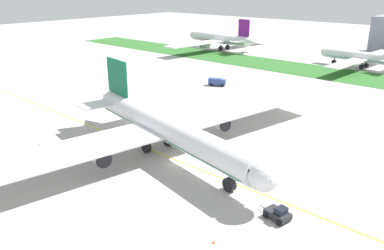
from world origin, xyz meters
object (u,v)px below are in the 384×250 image
object	(u,v)px
traffic_cone_starboard_wing	(214,241)
parked_airliner_far_left	(221,39)
ground_crew_wingwalker_port	(98,146)
service_truck_catering_van	(217,82)
traffic_cone_port_wing	(28,152)
airliner_foreground	(164,128)
traffic_cone_near_nose	(39,144)
parked_airliner_far_centre	(361,57)
pushback_tug	(278,213)
ground_crew_marshaller_front	(102,148)

from	to	relation	value
traffic_cone_starboard_wing	parked_airliner_far_left	bearing A→B (deg)	127.10
ground_crew_wingwalker_port	service_truck_catering_van	distance (m)	60.97
traffic_cone_starboard_wing	traffic_cone_port_wing	bearing A→B (deg)	-176.69
airliner_foreground	traffic_cone_starboard_wing	size ratio (longest dim) A/B	159.02
traffic_cone_starboard_wing	traffic_cone_near_nose	bearing A→B (deg)	178.95
ground_crew_wingwalker_port	service_truck_catering_van	xyz separation A→B (m)	(-14.66, 59.18, 0.46)
ground_crew_wingwalker_port	traffic_cone_starboard_wing	distance (m)	38.11
ground_crew_wingwalker_port	parked_airliner_far_centre	size ratio (longest dim) A/B	0.03
pushback_tug	traffic_cone_near_nose	world-z (taller)	pushback_tug
parked_airliner_far_left	ground_crew_wingwalker_port	bearing A→B (deg)	-63.50
traffic_cone_starboard_wing	service_truck_catering_van	bearing A→B (deg)	127.72
airliner_foreground	parked_airliner_far_left	world-z (taller)	airliner_foreground
pushback_tug	parked_airliner_far_centre	world-z (taller)	parked_airliner_far_centre
ground_crew_wingwalker_port	service_truck_catering_van	bearing A→B (deg)	103.91
airliner_foreground	traffic_cone_starboard_wing	bearing A→B (deg)	-32.20
ground_crew_marshaller_front	traffic_cone_near_nose	world-z (taller)	ground_crew_marshaller_front
airliner_foreground	ground_crew_wingwalker_port	world-z (taller)	airliner_foreground
ground_crew_wingwalker_port	traffic_cone_starboard_wing	world-z (taller)	ground_crew_wingwalker_port
ground_crew_marshaller_front	service_truck_catering_van	xyz separation A→B (m)	(-16.23, 59.25, 0.41)
traffic_cone_port_wing	service_truck_catering_van	xyz separation A→B (m)	(-5.44, 69.82, 1.13)
pushback_tug	traffic_cone_port_wing	world-z (taller)	pushback_tug
pushback_tug	ground_crew_wingwalker_port	bearing A→B (deg)	-176.24
airliner_foreground	traffic_cone_port_wing	size ratio (longest dim) A/B	159.02
service_truck_catering_van	parked_airliner_far_centre	world-z (taller)	parked_airliner_far_centre
traffic_cone_near_nose	parked_airliner_far_centre	world-z (taller)	parked_airliner_far_centre
traffic_cone_near_nose	parked_airliner_far_left	world-z (taller)	parked_airliner_far_left
traffic_cone_near_nose	service_truck_catering_van	distance (m)	66.32
traffic_cone_near_nose	traffic_cone_starboard_wing	size ratio (longest dim) A/B	1.00
traffic_cone_near_nose	parked_airliner_far_centre	distance (m)	130.82
pushback_tug	traffic_cone_starboard_wing	bearing A→B (deg)	-108.91
pushback_tug	ground_crew_wingwalker_port	size ratio (longest dim) A/B	3.55
traffic_cone_port_wing	parked_airliner_far_centre	size ratio (longest dim) A/B	0.01
traffic_cone_near_nose	traffic_cone_starboard_wing	distance (m)	48.89
traffic_cone_port_wing	traffic_cone_starboard_wing	xyz separation A→B (m)	(46.48, 2.69, 0.00)
traffic_cone_near_nose	parked_airliner_far_left	bearing A→B (deg)	110.83
airliner_foreground	parked_airliner_far_left	xyz separation A→B (m)	(-72.07, 112.99, -0.03)
pushback_tug	parked_airliner_far_left	distance (m)	155.93
traffic_cone_port_wing	service_truck_catering_van	distance (m)	70.04
traffic_cone_near_nose	pushback_tug	bearing A→B (deg)	10.52
airliner_foreground	traffic_cone_near_nose	bearing A→B (deg)	-146.86
traffic_cone_near_nose	traffic_cone_port_wing	bearing A→B (deg)	-56.18
airliner_foreground	service_truck_catering_van	size ratio (longest dim) A/B	14.95
traffic_cone_near_nose	traffic_cone_starboard_wing	bearing A→B (deg)	-1.05
pushback_tug	parked_airliner_far_left	world-z (taller)	parked_airliner_far_left
ground_crew_marshaller_front	traffic_cone_near_nose	bearing A→B (deg)	-152.10
pushback_tug	service_truck_catering_van	xyz separation A→B (m)	(-55.57, 56.49, 0.42)
airliner_foreground	pushback_tug	world-z (taller)	airliner_foreground
pushback_tug	traffic_cone_starboard_wing	xyz separation A→B (m)	(-3.65, -10.65, -0.71)
ground_crew_marshaller_front	parked_airliner_far_left	xyz separation A→B (m)	(-61.96, 121.22, 4.59)
ground_crew_marshaller_front	parked_airliner_far_left	distance (m)	136.21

